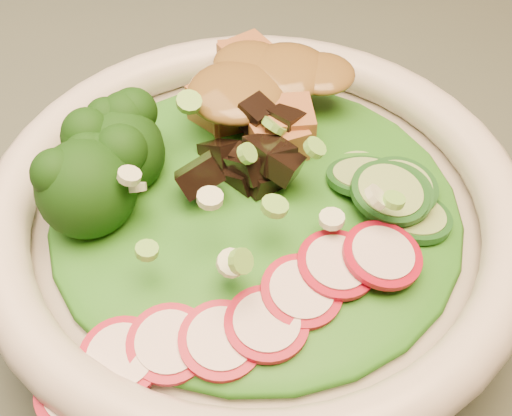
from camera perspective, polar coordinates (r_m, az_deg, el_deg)
name	(u,v)px	position (r m, az deg, el deg)	size (l,w,h in m)	color
dining_table	(178,286)	(0.59, -6.23, -6.24)	(1.20, 0.80, 0.75)	black
salad_bowl	(256,233)	(0.42, 0.00, -1.99)	(0.31, 0.31, 0.08)	beige
lettuce_bed	(256,207)	(0.40, 0.00, 0.10)	(0.23, 0.23, 0.03)	#1C6715
broccoli_florets	(124,185)	(0.39, -10.48, 1.80)	(0.09, 0.08, 0.05)	black
radish_slices	(261,315)	(0.35, 0.37, -8.55)	(0.13, 0.05, 0.02)	maroon
cucumber_slices	(392,192)	(0.40, 10.83, 1.23)	(0.08, 0.08, 0.04)	#99CC71
mushroom_heap	(256,168)	(0.40, 0.03, 3.20)	(0.08, 0.08, 0.05)	black
tofu_cubes	(261,104)	(0.44, 0.39, 8.29)	(0.10, 0.07, 0.04)	brown
peanut_sauce	(261,85)	(0.43, 0.40, 9.80)	(0.08, 0.06, 0.02)	brown
scallion_garnish	(256,171)	(0.38, 0.00, 2.95)	(0.22, 0.22, 0.03)	#6EBE43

